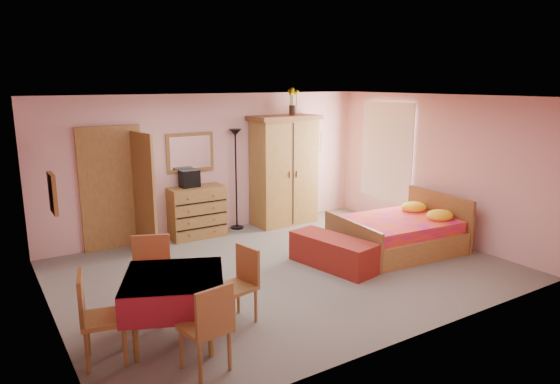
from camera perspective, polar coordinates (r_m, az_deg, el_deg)
floor at (r=7.72m, az=0.57°, el=-8.86°), size 6.50×6.50×0.00m
ceiling at (r=7.19m, az=0.62°, el=10.81°), size 6.50×6.50×0.00m
wall_back at (r=9.51m, az=-7.65°, el=3.24°), size 6.50×0.10×2.60m
wall_front at (r=5.48m, az=15.00°, el=-3.96°), size 6.50×0.10×2.60m
wall_left at (r=6.25m, az=-25.29°, el=-2.73°), size 0.10×5.00×2.60m
wall_right at (r=9.49m, az=17.32°, el=2.77°), size 0.10×5.00×2.60m
doorway at (r=8.92m, az=-18.65°, el=0.28°), size 1.06×0.12×2.15m
window at (r=10.24m, az=12.12°, el=4.59°), size 0.08×1.40×1.95m
picture_left at (r=5.58m, az=-24.56°, el=-0.15°), size 0.04×0.32×0.42m
picture_back at (r=10.63m, az=3.99°, el=5.67°), size 0.30×0.04×0.40m
chest_of_drawers at (r=9.29m, az=-9.50°, el=-2.25°), size 1.01×0.52×0.94m
wall_mirror at (r=9.27m, az=-10.25°, el=4.49°), size 0.90×0.07×0.71m
stereo at (r=9.15m, az=-10.31°, el=1.52°), size 0.34×0.25×0.31m
floor_lamp at (r=9.62m, az=-5.04°, el=1.42°), size 0.31×0.31×1.94m
wardrobe at (r=9.93m, az=0.48°, el=2.49°), size 1.41×0.76×2.17m
sunflower_vase at (r=9.91m, az=1.47°, el=10.30°), size 0.22×0.22×0.52m
bed at (r=8.66m, az=13.27°, el=-3.64°), size 2.08×1.70×0.90m
bench at (r=7.80m, az=6.06°, el=-6.86°), size 0.78×1.49×0.47m
dining_table at (r=5.73m, az=-11.90°, el=-12.88°), size 1.39×1.39×0.77m
chair_south at (r=5.12m, az=-8.62°, el=-14.95°), size 0.48×0.48×0.93m
chair_north at (r=6.24m, az=-14.49°, el=-9.69°), size 0.59×0.59×0.99m
chair_west at (r=5.49m, az=-19.46°, el=-13.37°), size 0.52×0.52×0.97m
chair_east at (r=6.01m, az=-5.07°, el=-10.69°), size 0.48×0.48×0.90m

